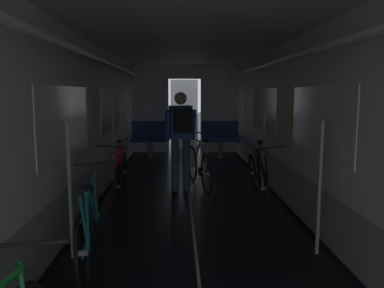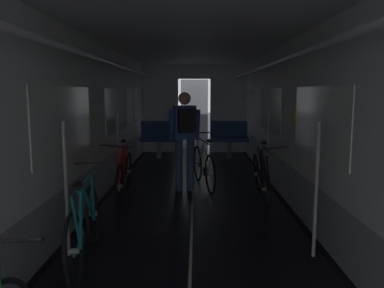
% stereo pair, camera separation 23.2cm
% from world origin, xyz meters
% --- Properties ---
extents(train_car_shell, '(3.14, 12.34, 2.57)m').
position_xyz_m(train_car_shell, '(-0.00, 3.60, 1.70)').
color(train_car_shell, black).
rests_on(train_car_shell, ground).
extents(bench_seat_far_left, '(0.98, 0.51, 0.95)m').
position_xyz_m(bench_seat_far_left, '(-0.90, 8.07, 0.57)').
color(bench_seat_far_left, gray).
rests_on(bench_seat_far_left, ground).
extents(bench_seat_far_right, '(0.98, 0.51, 0.95)m').
position_xyz_m(bench_seat_far_right, '(0.90, 8.07, 0.57)').
color(bench_seat_far_right, gray).
rests_on(bench_seat_far_right, ground).
extents(bicycle_black, '(0.44, 1.69, 0.96)m').
position_xyz_m(bicycle_black, '(1.06, 4.09, 0.38)').
color(bicycle_black, black).
rests_on(bicycle_black, ground).
extents(bicycle_red, '(0.44, 1.69, 0.95)m').
position_xyz_m(bicycle_red, '(-1.10, 4.24, 0.38)').
color(bicycle_red, black).
rests_on(bicycle_red, ground).
extents(bicycle_teal, '(0.44, 1.69, 0.94)m').
position_xyz_m(bicycle_teal, '(-1.05, 1.93, 0.38)').
color(bicycle_teal, black).
rests_on(bicycle_teal, ground).
extents(person_cyclist_aisle, '(0.56, 0.45, 1.69)m').
position_xyz_m(person_cyclist_aisle, '(-0.13, 4.73, 1.02)').
color(person_cyclist_aisle, '#384C75').
rests_on(person_cyclist_aisle, ground).
extents(bicycle_white_in_aisle, '(0.50, 1.66, 0.94)m').
position_xyz_m(bicycle_white_in_aisle, '(0.19, 5.00, 0.38)').
color(bicycle_white_in_aisle, black).
rests_on(bicycle_white_in_aisle, ground).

